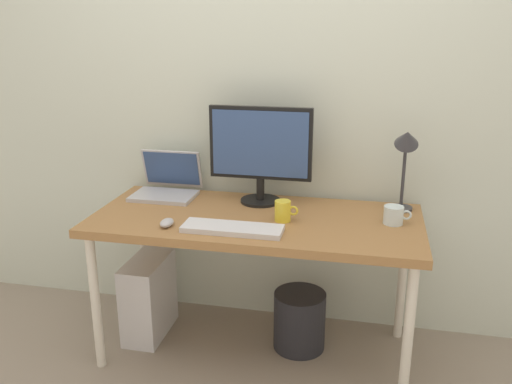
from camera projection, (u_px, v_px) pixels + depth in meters
The scene contains 12 objects.
ground_plane at pixel (256, 349), 2.76m from camera, with size 6.00×6.00×0.00m, color gray.
back_wall at pixel (273, 82), 2.75m from camera, with size 4.40×0.04×2.60m, color silver.
desk at pixel (256, 228), 2.56m from camera, with size 1.53×0.69×0.72m.
monitor at pixel (260, 149), 2.66m from camera, with size 0.51×0.20×0.48m.
laptop at pixel (167, 184), 2.85m from camera, with size 0.32×0.28×0.22m.
desk_lamp at pixel (406, 151), 2.52m from camera, with size 0.11×0.16×0.43m.
keyboard at pixel (232, 229), 2.36m from camera, with size 0.44×0.14×0.02m, color silver.
mouse at pixel (167, 223), 2.42m from camera, with size 0.06×0.09×0.03m, color #B2B2B7.
coffee_mug at pixel (283, 211), 2.47m from camera, with size 0.11×0.07×0.10m.
glass_cup at pixel (394, 215), 2.44m from camera, with size 0.12×0.09×0.08m.
computer_tower at pixel (149, 297), 2.85m from camera, with size 0.18×0.36×0.42m, color silver.
wastebasket at pixel (299, 320), 2.74m from camera, with size 0.26×0.26×0.30m, color #232328.
Camera 1 is at (0.50, -2.34, 1.59)m, focal length 38.17 mm.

